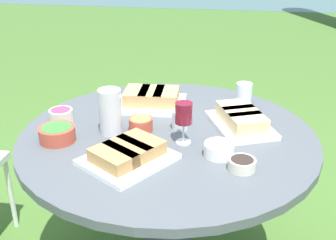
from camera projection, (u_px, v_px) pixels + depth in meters
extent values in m
cylinder|color=#4C4C51|center=(168.00, 209.00, 1.91)|extent=(0.11, 0.11, 0.70)
cylinder|color=#4C5156|center=(168.00, 137.00, 1.76)|extent=(1.23, 1.23, 0.03)
cylinder|color=silver|center=(11.00, 194.00, 2.28)|extent=(0.03, 0.03, 0.43)
cylinder|color=silver|center=(110.00, 112.00, 1.72)|extent=(0.09, 0.09, 0.19)
cone|color=silver|center=(119.00, 94.00, 1.68)|extent=(0.02, 0.02, 0.02)
cylinder|color=silver|center=(183.00, 142.00, 1.67)|extent=(0.06, 0.06, 0.01)
cylinder|color=silver|center=(183.00, 132.00, 1.65)|extent=(0.01, 0.01, 0.08)
cylinder|color=maroon|center=(184.00, 113.00, 1.62)|extent=(0.07, 0.07, 0.08)
cube|color=white|center=(241.00, 125.00, 1.80)|extent=(0.32, 0.38, 0.02)
cube|color=#E0C184|center=(248.00, 123.00, 1.72)|extent=(0.17, 0.16, 0.06)
cube|color=#E0C184|center=(241.00, 116.00, 1.79)|extent=(0.17, 0.16, 0.06)
cube|color=#E0C184|center=(235.00, 110.00, 1.85)|extent=(0.17, 0.16, 0.06)
cube|color=white|center=(152.00, 104.00, 2.02)|extent=(0.33, 0.27, 0.02)
cube|color=tan|center=(137.00, 95.00, 2.01)|extent=(0.12, 0.17, 0.06)
cube|color=tan|center=(152.00, 96.00, 2.00)|extent=(0.12, 0.17, 0.06)
cube|color=tan|center=(166.00, 97.00, 1.99)|extent=(0.12, 0.17, 0.06)
cube|color=white|center=(128.00, 159.00, 1.53)|extent=(0.38, 0.39, 0.02)
cube|color=#B2844C|center=(141.00, 145.00, 1.56)|extent=(0.20, 0.18, 0.05)
cube|color=#B2844C|center=(128.00, 151.00, 1.52)|extent=(0.20, 0.18, 0.05)
cube|color=#B2844C|center=(113.00, 158.00, 1.47)|extent=(0.20, 0.18, 0.05)
cylinder|color=#B74733|center=(141.00, 124.00, 1.77)|extent=(0.10, 0.10, 0.05)
cylinder|color=#E0C147|center=(141.00, 121.00, 1.76)|extent=(0.08, 0.08, 0.02)
cylinder|color=#B74733|center=(57.00, 134.00, 1.68)|extent=(0.14, 0.14, 0.06)
cylinder|color=#387533|center=(57.00, 130.00, 1.67)|extent=(0.12, 0.12, 0.03)
cylinder|color=beige|center=(242.00, 164.00, 1.48)|extent=(0.10, 0.10, 0.04)
cylinder|color=#2D231E|center=(242.00, 161.00, 1.48)|extent=(0.08, 0.08, 0.02)
cylinder|color=beige|center=(61.00, 117.00, 1.83)|extent=(0.10, 0.10, 0.06)
cylinder|color=#D6385B|center=(61.00, 113.00, 1.82)|extent=(0.08, 0.08, 0.03)
cylinder|color=white|center=(219.00, 150.00, 1.57)|extent=(0.11, 0.11, 0.05)
cylinder|color=silver|center=(219.00, 146.00, 1.56)|extent=(0.09, 0.09, 0.02)
cylinder|color=silver|center=(244.00, 94.00, 2.01)|extent=(0.08, 0.08, 0.11)
cylinder|color=silver|center=(180.00, 120.00, 1.77)|extent=(0.07, 0.07, 0.08)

